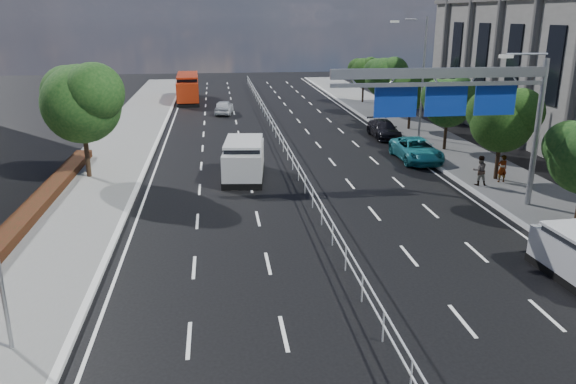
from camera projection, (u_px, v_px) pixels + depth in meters
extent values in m
plane|color=black|center=(375.00, 327.00, 17.10)|extent=(160.00, 160.00, 0.00)
cube|color=silver|center=(68.00, 346.00, 15.98)|extent=(0.25, 140.00, 0.15)
cube|color=silver|center=(284.00, 140.00, 38.08)|extent=(0.05, 85.00, 0.05)
cube|color=silver|center=(285.00, 146.00, 38.21)|extent=(0.05, 85.00, 0.05)
cylinder|color=gray|center=(2.00, 285.00, 15.18)|extent=(0.12, 0.12, 4.20)
cylinder|color=gray|center=(536.00, 135.00, 26.77)|extent=(0.28, 0.28, 7.20)
cube|color=gray|center=(441.00, 73.00, 25.25)|extent=(10.20, 0.25, 0.45)
cube|color=gray|center=(441.00, 84.00, 25.41)|extent=(10.20, 0.18, 0.18)
cylinder|color=gray|center=(527.00, 54.00, 25.50)|extent=(2.00, 0.10, 0.10)
cube|color=silver|center=(506.00, 56.00, 25.41)|extent=(0.60, 0.25, 0.15)
cube|color=navy|center=(495.00, 100.00, 26.16)|extent=(2.00, 0.08, 1.40)
cube|color=white|center=(495.00, 100.00, 26.21)|extent=(1.80, 0.02, 1.20)
cube|color=navy|center=(446.00, 101.00, 25.87)|extent=(2.00, 0.08, 1.40)
cube|color=white|center=(445.00, 101.00, 25.91)|extent=(1.80, 0.02, 1.20)
cube|color=navy|center=(396.00, 102.00, 25.57)|extent=(2.00, 0.08, 1.40)
cube|color=white|center=(395.00, 102.00, 25.62)|extent=(1.80, 0.02, 1.20)
cylinder|color=gray|center=(423.00, 80.00, 41.65)|extent=(0.16, 0.16, 9.00)
cylinder|color=gray|center=(411.00, 19.00, 40.21)|extent=(0.10, 2.40, 0.10)
cube|color=silver|center=(395.00, 22.00, 40.11)|extent=(0.60, 0.25, 0.15)
cylinder|color=black|center=(86.00, 149.00, 32.13)|extent=(0.28, 0.28, 3.50)
sphere|color=black|center=(81.00, 104.00, 31.35)|extent=(4.40, 4.40, 4.40)
sphere|color=black|center=(94.00, 93.00, 30.62)|extent=(3.30, 3.30, 3.30)
sphere|color=black|center=(69.00, 93.00, 31.71)|extent=(3.08, 3.08, 3.08)
sphere|color=black|center=(569.00, 146.00, 24.38)|extent=(2.24, 2.24, 2.24)
cylinder|color=black|center=(498.00, 157.00, 31.76)|extent=(0.22, 0.22, 2.80)
sphere|color=black|center=(502.00, 121.00, 31.14)|extent=(3.50, 3.50, 3.50)
sphere|color=black|center=(520.00, 112.00, 30.56)|extent=(2.62, 2.62, 2.62)
sphere|color=black|center=(488.00, 112.00, 31.42)|extent=(2.45, 2.45, 2.45)
cylinder|color=black|center=(446.00, 132.00, 38.87)|extent=(0.22, 0.22, 2.70)
sphere|color=black|center=(448.00, 103.00, 38.27)|extent=(3.30, 3.30, 3.30)
sphere|color=black|center=(461.00, 96.00, 37.72)|extent=(2.48, 2.48, 2.47)
sphere|color=black|center=(438.00, 96.00, 38.54)|extent=(2.31, 2.31, 2.31)
cylinder|color=black|center=(409.00, 114.00, 45.97)|extent=(0.21, 0.21, 2.65)
sphere|color=black|center=(411.00, 90.00, 45.38)|extent=(3.20, 3.20, 3.20)
sphere|color=black|center=(421.00, 84.00, 44.84)|extent=(2.40, 2.40, 2.40)
sphere|color=black|center=(403.00, 84.00, 45.64)|extent=(2.24, 2.24, 2.24)
cylinder|color=black|center=(383.00, 100.00, 53.03)|extent=(0.23, 0.23, 2.85)
sphere|color=black|center=(384.00, 77.00, 52.40)|extent=(3.60, 3.60, 3.60)
sphere|color=black|center=(394.00, 72.00, 51.80)|extent=(2.70, 2.70, 2.70)
sphere|color=black|center=(376.00, 72.00, 52.69)|extent=(2.52, 2.52, 2.52)
cylinder|color=black|center=(363.00, 91.00, 60.16)|extent=(0.21, 0.21, 2.60)
sphere|color=black|center=(364.00, 73.00, 59.58)|extent=(3.10, 3.10, 3.10)
sphere|color=black|center=(371.00, 68.00, 59.06)|extent=(2.32, 2.33, 2.32)
sphere|color=black|center=(358.00, 69.00, 59.83)|extent=(2.17, 2.17, 2.17)
cube|color=black|center=(244.00, 175.00, 32.80)|extent=(2.77, 5.35, 0.37)
cube|color=#BCBCBA|center=(244.00, 160.00, 32.53)|extent=(2.72, 5.25, 1.52)
cube|color=black|center=(244.00, 147.00, 32.30)|extent=(2.39, 3.83, 0.67)
cube|color=#BCBCBA|center=(244.00, 141.00, 32.20)|extent=(2.51, 4.14, 0.13)
cylinder|color=black|center=(226.00, 179.00, 31.14)|extent=(0.40, 0.79, 0.76)
cylinder|color=black|center=(259.00, 179.00, 31.17)|extent=(0.40, 0.79, 0.76)
cylinder|color=black|center=(231.00, 164.00, 34.31)|extent=(0.40, 0.79, 0.76)
cylinder|color=black|center=(261.00, 164.00, 34.34)|extent=(0.40, 0.79, 0.76)
cube|color=black|center=(189.00, 100.00, 62.19)|extent=(2.61, 9.85, 0.29)
cube|color=maroon|center=(188.00, 88.00, 61.81)|extent=(2.56, 9.66, 1.99)
cube|color=black|center=(188.00, 79.00, 61.51)|extent=(2.30, 6.97, 0.88)
cube|color=maroon|center=(187.00, 75.00, 61.38)|extent=(2.41, 7.55, 0.18)
cylinder|color=black|center=(179.00, 103.00, 59.02)|extent=(0.27, 0.61, 0.60)
cylinder|color=black|center=(197.00, 102.00, 59.30)|extent=(0.27, 0.61, 0.60)
cylinder|color=black|center=(180.00, 95.00, 64.98)|extent=(0.27, 0.61, 0.60)
cylinder|color=black|center=(197.00, 94.00, 65.27)|extent=(0.27, 0.61, 0.60)
imported|color=silver|center=(224.00, 107.00, 53.77)|extent=(2.07, 4.07, 1.33)
imported|color=black|center=(190.00, 95.00, 61.20)|extent=(1.73, 4.51, 1.47)
cylinder|color=black|center=(541.00, 260.00, 21.08)|extent=(0.28, 0.61, 0.60)
cylinder|color=black|center=(576.00, 257.00, 21.32)|extent=(0.28, 0.61, 0.60)
imported|color=#1B6F7A|center=(416.00, 150.00, 36.47)|extent=(2.44, 5.20, 1.44)
imported|color=black|center=(384.00, 129.00, 43.45)|extent=(1.86, 4.52, 1.31)
imported|color=gray|center=(502.00, 168.00, 31.27)|extent=(0.59, 0.41, 1.56)
imported|color=gray|center=(480.00, 170.00, 30.71)|extent=(0.86, 0.70, 1.65)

